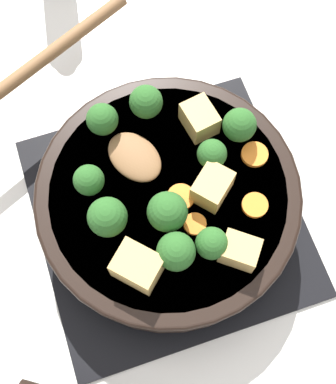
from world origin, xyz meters
TOP-DOWN VIEW (x-y plane):
  - ground_plane at (0.00, 0.00)m, footprint 2.40×2.40m
  - front_burner_grate at (0.00, 0.00)m, footprint 0.31×0.31m
  - skillet_pan at (0.00, -0.00)m, footprint 0.40×0.35m
  - wooden_spoon at (-0.14, -0.06)m, footprint 0.26×0.25m
  - tofu_cube_center_large at (0.07, -0.06)m, footprint 0.06×0.06m
  - tofu_cube_near_handle at (0.09, 0.05)m, footprint 0.05×0.05m
  - tofu_cube_east_chunk at (-0.07, 0.06)m, footprint 0.04×0.04m
  - tofu_cube_west_chunk at (0.01, 0.04)m, footprint 0.05×0.05m
  - broccoli_floret_near_spoon at (0.02, -0.07)m, footprint 0.04×0.04m
  - broccoli_floret_center_top at (-0.04, 0.09)m, footprint 0.04×0.04m
  - broccoli_floret_east_rim at (0.03, -0.01)m, footprint 0.04×0.04m
  - broccoli_floret_west_rim at (-0.02, 0.05)m, footprint 0.03×0.03m
  - broccoli_floret_north_edge at (-0.10, 0.01)m, footprint 0.04×0.04m
  - broccoli_floret_south_cluster at (0.07, -0.02)m, footprint 0.04×0.04m
  - broccoli_floret_mid_floret at (-0.03, -0.08)m, footprint 0.03×0.03m
  - broccoli_floret_small_inner at (-0.09, -0.04)m, footprint 0.04×0.04m
  - broccoli_floret_tall_stem at (0.07, 0.02)m, footprint 0.03×0.03m
  - carrot_slice_orange_thin at (0.01, 0.01)m, footprint 0.03×0.03m
  - carrot_slice_near_center at (0.04, 0.02)m, footprint 0.02×0.02m
  - carrot_slice_edge_slice at (0.04, 0.08)m, footprint 0.03×0.03m
  - carrot_slice_under_broccoli at (-0.01, 0.10)m, footprint 0.03×0.03m

SIDE VIEW (x-z plane):
  - ground_plane at x=0.00m, z-range 0.00..0.00m
  - front_burner_grate at x=0.00m, z-range 0.00..0.03m
  - skillet_pan at x=0.00m, z-range 0.03..0.09m
  - carrot_slice_orange_thin at x=0.01m, z-range 0.09..0.09m
  - carrot_slice_near_center at x=0.04m, z-range 0.09..0.09m
  - carrot_slice_edge_slice at x=0.04m, z-range 0.09..0.09m
  - carrot_slice_under_broccoli at x=-0.01m, z-range 0.09..0.09m
  - wooden_spoon at x=-0.14m, z-range 0.08..0.10m
  - tofu_cube_near_handle at x=0.09m, z-range 0.09..0.11m
  - tofu_cube_east_chunk at x=-0.07m, z-range 0.09..0.12m
  - tofu_cube_west_chunk at x=0.01m, z-range 0.09..0.12m
  - tofu_cube_center_large at x=0.07m, z-range 0.09..0.12m
  - broccoli_floret_west_rim at x=-0.02m, z-range 0.09..0.13m
  - broccoli_floret_mid_floret at x=-0.03m, z-range 0.09..0.13m
  - broccoli_floret_tall_stem at x=0.07m, z-range 0.09..0.13m
  - broccoli_floret_small_inner at x=-0.09m, z-range 0.09..0.13m
  - broccoli_floret_center_top at x=-0.04m, z-range 0.09..0.13m
  - broccoli_floret_north_edge at x=-0.10m, z-range 0.09..0.13m
  - broccoli_floret_south_cluster at x=0.07m, z-range 0.09..0.13m
  - broccoli_floret_near_spoon at x=0.02m, z-range 0.09..0.14m
  - broccoli_floret_east_rim at x=0.03m, z-range 0.09..0.14m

